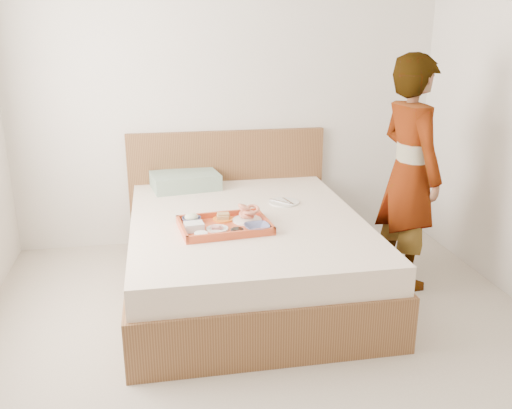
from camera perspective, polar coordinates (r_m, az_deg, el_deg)
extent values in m
cube|color=#BEB3A1|center=(3.10, 2.51, -16.75)|extent=(3.50, 4.00, 0.01)
cube|color=silver|center=(4.54, -2.99, 12.10)|extent=(3.50, 0.01, 2.60)
cube|color=brown|center=(3.83, -1.01, -5.06)|extent=(1.65, 2.00, 0.53)
cube|color=brown|center=(4.67, -2.98, 1.93)|extent=(1.65, 0.06, 0.95)
cube|color=#909F94|center=(4.43, -7.39, 2.48)|extent=(0.57, 0.43, 0.12)
cube|color=#CA422B|center=(3.52, -3.31, -2.15)|extent=(0.61, 0.47, 0.05)
cylinder|color=white|center=(3.62, -0.91, -1.63)|extent=(0.21, 0.21, 0.01)
imported|color=#18194A|center=(3.44, 0.10, -2.43)|extent=(0.18, 0.18, 0.04)
cylinder|color=black|center=(3.39, -1.97, -2.83)|extent=(0.09, 0.09, 0.03)
cylinder|color=white|center=(3.47, -4.06, -2.54)|extent=(0.15, 0.15, 0.01)
cylinder|color=orange|center=(3.65, -3.46, -1.52)|extent=(0.15, 0.15, 0.01)
imported|color=#18194A|center=(3.60, -6.73, -1.62)|extent=(0.14, 0.14, 0.04)
cube|color=silver|center=(3.47, -6.49, -2.31)|extent=(0.13, 0.11, 0.05)
cylinder|color=white|center=(3.36, -5.76, -3.16)|extent=(0.09, 0.09, 0.03)
cylinder|color=white|center=(4.04, 2.93, 0.23)|extent=(0.29, 0.29, 0.01)
imported|color=white|center=(3.92, 15.72, 3.16)|extent=(0.47, 0.64, 1.62)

